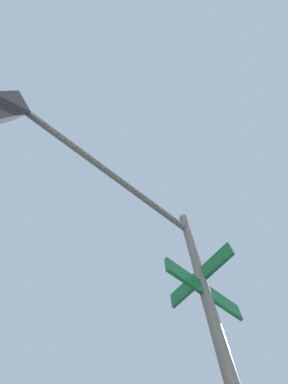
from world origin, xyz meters
TOP-DOWN VIEW (x-y plane):
  - traffic_signal_near at (-6.34, -5.89)m, footprint 2.00×3.29m

SIDE VIEW (x-z plane):
  - traffic_signal_near at x=-6.34m, z-range 1.05..6.13m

